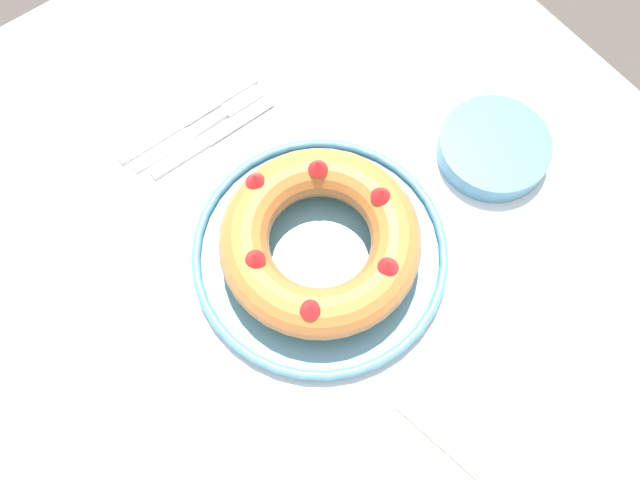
% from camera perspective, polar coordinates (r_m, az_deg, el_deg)
% --- Properties ---
extents(ground_plane, '(8.00, 8.00, 0.00)m').
position_cam_1_polar(ground_plane, '(1.55, -1.11, -10.96)').
color(ground_plane, '#4C4742').
extents(dining_table, '(1.19, 1.13, 0.73)m').
position_cam_1_polar(dining_table, '(0.92, -1.84, -3.32)').
color(dining_table, silver).
rests_on(dining_table, ground_plane).
extents(serving_dish, '(0.34, 0.34, 0.02)m').
position_cam_1_polar(serving_dish, '(0.83, -0.00, -1.10)').
color(serving_dish, '#518EB2').
rests_on(serving_dish, dining_table).
extents(bundt_cake, '(0.26, 0.26, 0.08)m').
position_cam_1_polar(bundt_cake, '(0.79, -0.00, 0.02)').
color(bundt_cake, '#C67538').
rests_on(bundt_cake, serving_dish).
extents(fork, '(0.02, 0.22, 0.01)m').
position_cam_1_polar(fork, '(0.94, -10.17, 10.47)').
color(fork, white).
rests_on(fork, dining_table).
extents(serving_knife, '(0.02, 0.24, 0.01)m').
position_cam_1_polar(serving_knife, '(0.95, -12.73, 10.40)').
color(serving_knife, white).
rests_on(serving_knife, dining_table).
extents(cake_knife, '(0.02, 0.21, 0.01)m').
position_cam_1_polar(cake_knife, '(0.93, -10.49, 8.82)').
color(cake_knife, white).
rests_on(cake_knife, dining_table).
extents(side_bowl, '(0.16, 0.16, 0.03)m').
position_cam_1_polar(side_bowl, '(0.92, 15.57, 8.09)').
color(side_bowl, '#518EB2').
rests_on(side_bowl, dining_table).
extents(napkin, '(0.18, 0.14, 0.00)m').
position_cam_1_polar(napkin, '(0.81, 14.03, -15.54)').
color(napkin, beige).
rests_on(napkin, dining_table).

